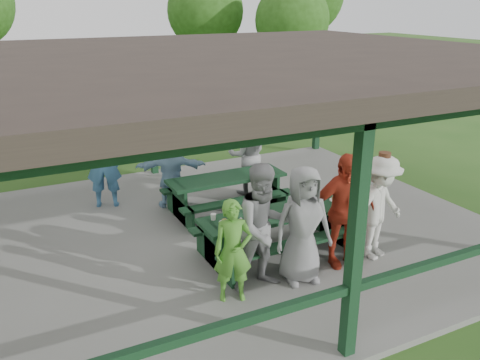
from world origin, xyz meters
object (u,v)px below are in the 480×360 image
contestant_green (233,251)px  contestant_grey_left (264,228)px  spectator_lblue (171,170)px  pickup_truck (151,108)px  contestant_grey_mid (303,225)px  picnic_table_near (278,227)px  picnic_table_far (227,190)px  farm_trailer (31,129)px  contestant_white_fedora (380,207)px  spectator_blue (103,161)px  contestant_red (343,210)px  spectator_grey (248,155)px

contestant_green → contestant_grey_left: contestant_grey_left is taller
spectator_lblue → pickup_truck: 6.69m
contestant_green → pickup_truck: 10.39m
contestant_grey_left → contestant_grey_mid: size_ratio=1.06×
picnic_table_near → picnic_table_far: (0.00, 2.00, -0.01)m
picnic_table_near → farm_trailer: (-3.03, 8.48, 0.15)m
picnic_table_far → contestant_grey_left: size_ratio=1.22×
contestant_grey_mid → contestant_white_fedora: 1.53m
spectator_blue → pickup_truck: 6.54m
contestant_grey_mid → contestant_white_fedora: size_ratio=1.00×
picnic_table_far → contestant_grey_mid: contestant_grey_mid is taller
farm_trailer → picnic_table_near: bearing=-79.0°
picnic_table_near → contestant_red: (0.72, -0.76, 0.46)m
pickup_truck → contestant_grey_left: bearing=156.6°
pickup_truck → farm_trailer: pickup_truck is taller
contestant_grey_left → spectator_blue: (-1.38, 4.22, -0.00)m
picnic_table_near → contestant_grey_mid: size_ratio=1.47×
spectator_grey → contestant_red: bearing=105.8°
picnic_table_near → spectator_lblue: bearing=107.4°
contestant_green → picnic_table_near: bearing=54.3°
contestant_grey_mid → spectator_lblue: 3.77m
pickup_truck → picnic_table_far: bearing=159.1°
contestant_white_fedora → spectator_lblue: (-2.29, 3.63, -0.10)m
picnic_table_far → pickup_truck: (0.71, 7.30, 0.26)m
contestant_grey_mid → spectator_lblue: (-0.76, 3.69, -0.13)m
spectator_grey → contestant_green: bearing=77.8°
picnic_table_near → contestant_white_fedora: (1.41, -0.83, 0.41)m
spectator_lblue → spectator_blue: (-1.23, 0.61, 0.18)m
contestant_white_fedora → farm_trailer: bearing=99.1°
spectator_blue → spectator_grey: size_ratio=1.10×
contestant_green → pickup_truck: bearing=97.7°
picnic_table_near → spectator_grey: bearing=72.6°
contestant_grey_mid → farm_trailer: size_ratio=0.43×
contestant_green → spectator_grey: size_ratio=0.86×
contestant_grey_left → spectator_lblue: (-0.15, 3.61, -0.18)m
spectator_grey → pickup_truck: 6.55m
pickup_truck → contestant_white_fedora: bearing=168.6°
contestant_grey_left → spectator_grey: 3.90m
contestant_white_fedora → pickup_truck: 10.15m
spectator_lblue → contestant_grey_left: bearing=111.4°
picnic_table_near → contestant_grey_left: size_ratio=1.39×
picnic_table_far → spectator_blue: spectator_blue is taller
contestant_red → spectator_blue: (-2.83, 4.16, 0.03)m
picnic_table_near → contestant_white_fedora: contestant_white_fedora is taller
contestant_grey_mid → contestant_red: size_ratio=0.97×
contestant_white_fedora → contestant_red: bearing=157.5°
contestant_green → farm_trailer: 9.55m
spectator_grey → pickup_truck: (-0.15, 6.55, -0.15)m
farm_trailer → contestant_red: bearing=-76.5°
contestant_green → contestant_red: size_ratio=0.81×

